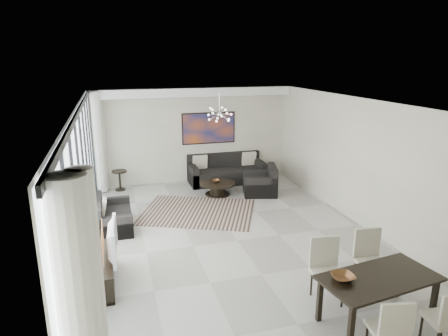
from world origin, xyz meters
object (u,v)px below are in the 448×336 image
object	(u,v)px
television	(108,241)
dining_table	(379,282)
sofa_main	(227,173)
tv_console	(101,270)
coffee_table	(217,188)

from	to	relation	value
television	dining_table	bearing A→B (deg)	-118.04
sofa_main	tv_console	size ratio (longest dim) A/B	1.56
tv_console	dining_table	size ratio (longest dim) A/B	0.82
sofa_main	dining_table	size ratio (longest dim) A/B	1.28
coffee_table	sofa_main	world-z (taller)	sofa_main
television	sofa_main	bearing A→B (deg)	-33.21
television	tv_console	bearing A→B (deg)	94.94
tv_console	television	bearing A→B (deg)	2.59
coffee_table	dining_table	bearing A→B (deg)	-82.68
coffee_table	sofa_main	distance (m)	1.26
coffee_table	television	bearing A→B (deg)	-127.47
sofa_main	dining_table	world-z (taller)	sofa_main
tv_console	television	size ratio (longest dim) A/B	1.45
sofa_main	television	distance (m)	6.14
sofa_main	dining_table	xyz separation A→B (m)	(0.19, -7.17, 0.34)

